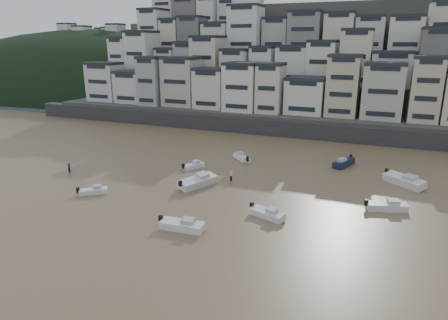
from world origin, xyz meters
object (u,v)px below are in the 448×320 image
at_px(boat_j, 93,190).
at_px(person_blue, 69,167).
at_px(boat_g, 404,179).
at_px(person_pink, 231,175).
at_px(boat_a, 182,224).
at_px(boat_d, 387,205).
at_px(boat_f, 193,165).
at_px(boat_b, 267,212).
at_px(boat_i, 344,162).
at_px(boat_c, 198,180).
at_px(boat_h, 242,156).

relative_size(boat_j, person_blue, 2.39).
height_order(boat_g, person_pink, boat_g).
distance_m(boat_a, boat_j, 17.48).
height_order(boat_d, person_blue, person_blue).
bearing_deg(boat_a, boat_f, 109.52).
xyz_separation_m(boat_j, boat_b, (24.63, 1.68, 0.10)).
distance_m(boat_i, boat_a, 34.74).
bearing_deg(boat_d, boat_a, -161.94).
height_order(boat_i, boat_d, boat_i).
distance_m(boat_j, boat_c, 14.69).
bearing_deg(person_pink, boat_a, -87.01).
height_order(boat_g, person_blue, boat_g).
distance_m(boat_a, boat_g, 34.45).
bearing_deg(boat_f, boat_b, -99.98).
height_order(boat_i, boat_b, boat_i).
distance_m(boat_a, boat_f, 22.76).
height_order(boat_i, boat_f, boat_i).
relative_size(boat_g, boat_d, 1.25).
bearing_deg(person_pink, person_blue, -166.56).
distance_m(boat_g, person_blue, 51.96).
xyz_separation_m(boat_a, boat_g, (23.36, 25.31, 0.16)).
bearing_deg(boat_d, boat_h, 133.93).
distance_m(boat_a, boat_c, 14.06).
xyz_separation_m(boat_a, boat_d, (21.21, 14.67, -0.02)).
bearing_deg(person_blue, boat_g, 15.62).
xyz_separation_m(boat_j, person_blue, (-9.97, 6.19, 0.30)).
relative_size(boat_d, person_blue, 3.10).
relative_size(boat_g, boat_j, 1.62).
height_order(boat_c, person_pink, boat_c).
height_order(boat_g, boat_j, boat_g).
relative_size(boat_i, boat_a, 1.02).
bearing_deg(boat_h, person_pink, 146.15).
relative_size(boat_c, person_pink, 3.93).
distance_m(boat_h, boat_d, 28.05).
relative_size(boat_d, boat_c, 0.79).
xyz_separation_m(boat_h, boat_c, (-1.31, -15.15, 0.27)).
height_order(boat_a, person_blue, person_blue).
bearing_deg(person_blue, boat_c, 5.15).
xyz_separation_m(boat_f, boat_c, (4.50, -7.58, 0.36)).
relative_size(boat_a, boat_c, 0.81).
height_order(boat_d, person_pink, person_pink).
height_order(boat_g, boat_c, boat_c).
xyz_separation_m(boat_f, boat_g, (32.39, 4.42, 0.35)).
bearing_deg(boat_f, boat_j, -176.25).
distance_m(boat_d, person_pink, 22.30).
distance_m(boat_f, boat_h, 9.54).
xyz_separation_m(boat_g, boat_b, (-15.45, -18.50, -0.25)).
bearing_deg(boat_b, boat_g, 69.56).
xyz_separation_m(boat_c, person_blue, (-22.16, -2.00, -0.06)).
height_order(boat_j, person_pink, person_pink).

